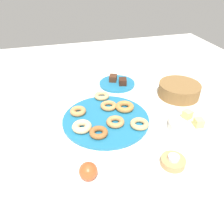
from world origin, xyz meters
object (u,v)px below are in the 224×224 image
donut_2 (82,127)px  donut_5 (109,106)px  cake_plate (117,84)px  melon_chunk_right (199,123)px  apple (88,171)px  basket (179,90)px  donut_4 (125,107)px  donut_6 (99,132)px  fruit_bowl (190,126)px  brownie_far (123,82)px  tealight (174,158)px  melon_chunk_left (187,114)px  donut_0 (115,122)px  donut_plate (106,119)px  candle_holder (173,162)px  donut_1 (78,111)px  donut_3 (102,96)px  brownie_near (113,78)px  donut_7 (139,124)px

donut_2 → donut_5: 0.21m
cake_plate → melon_chunk_right: (0.53, 0.20, 0.06)m
apple → basket: bearing=125.8°
donut_4 → donut_6: bearing=-46.9°
donut_4 → cake_plate: 0.29m
donut_4 → fruit_bowl: 0.32m
donut_5 → brownie_far: size_ratio=1.49×
tealight → melon_chunk_left: size_ratio=1.16×
donut_0 → donut_plate: bearing=-150.6°
candle_holder → melon_chunk_right: bearing=125.5°
donut_plate → fruit_bowl: 0.38m
fruit_bowl → melon_chunk_left: 0.05m
donut_2 → melon_chunk_right: bearing=72.8°
donut_4 → donut_5: 0.08m
donut_1 → donut_6: size_ratio=0.96×
donut_0 → fruit_bowl: 0.33m
donut_1 → fruit_bowl: bearing=62.5°
donut_0 → brownie_far: size_ratio=1.51×
donut_6 → brownie_far: size_ratio=1.46×
apple → melon_chunk_right: bearing=102.2°
donut_plate → donut_5: 0.09m
donut_4 → tealight: size_ratio=2.22×
donut_2 → donut_3: bearing=148.7°
donut_1 → apple: (0.38, -0.02, 0.01)m
melon_chunk_right → donut_4: bearing=-135.3°
donut_6 → brownie_near: 0.51m
brownie_near → basket: 0.40m
donut_1 → donut_0: bearing=49.5°
melon_chunk_right → donut_2: bearing=-107.2°
donut_4 → basket: basket is taller
donut_3 → fruit_bowl: size_ratio=0.43×
donut_5 → donut_3: bearing=-173.8°
donut_5 → tealight: size_ratio=1.97×
donut_1 → apple: bearing=-2.8°
donut_6 → donut_3: bearing=164.4°
fruit_bowl → melon_chunk_right: bearing=23.2°
donut_1 → brownie_near: brownie_near is taller
candle_holder → melon_chunk_right: (-0.13, 0.18, 0.05)m
donut_7 → apple: size_ratio=1.29×
brownie_far → fruit_bowl: 0.50m
tealight → donut_plate: bearing=-152.1°
donut_2 → donut_4: (-0.10, 0.23, -0.00)m
donut_4 → melon_chunk_right: 0.35m
cake_plate → melon_chunk_left: melon_chunk_left is taller
donut_1 → candle_holder: 0.50m
donut_2 → donut_5: (-0.13, 0.16, -0.00)m
donut_plate → brownie_far: 0.35m
donut_7 → tealight: size_ratio=2.01×
melon_chunk_left → donut_plate: bearing=-111.4°
donut_plate → melon_chunk_right: (0.20, 0.36, 0.06)m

